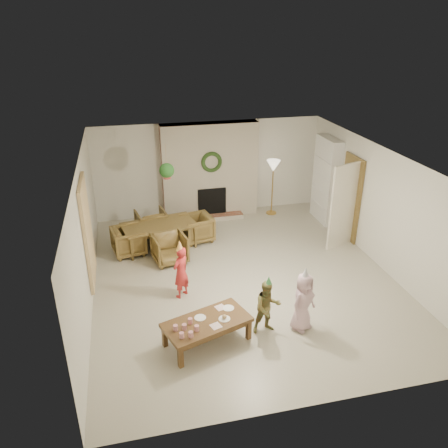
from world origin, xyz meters
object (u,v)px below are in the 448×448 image
object	(u,v)px
coffee_table_top	(207,322)
dining_table	(160,236)
dining_chair_far	(151,223)
dining_chair_left	(129,241)
dining_chair_near	(170,248)
child_pink	(303,302)
child_red	(181,272)
child_plaid	(267,307)
dining_chair_right	(197,228)

from	to	relation	value
coffee_table_top	dining_table	bearing A→B (deg)	77.78
dining_chair_far	dining_chair_left	bearing A→B (deg)	45.00
dining_chair_near	dining_chair_far	xyz separation A→B (m)	(-0.28, 1.43, 0.00)
child_pink	child_red	bearing A→B (deg)	110.95
dining_table	child_plaid	world-z (taller)	child_plaid
dining_chair_left	coffee_table_top	bearing A→B (deg)	-172.68
dining_chair_near	child_plaid	world-z (taller)	child_plaid
coffee_table_top	dining_chair_left	bearing A→B (deg)	89.45
dining_table	dining_chair_far	bearing A→B (deg)	90.00
dining_chair_far	dining_chair_right	distance (m)	1.16
dining_chair_right	coffee_table_top	world-z (taller)	dining_chair_right
dining_table	dining_chair_far	world-z (taller)	dining_chair_far
dining_chair_far	child_pink	world-z (taller)	child_pink
dining_table	dining_chair_right	world-z (taller)	dining_chair_right
dining_chair_far	dining_chair_right	world-z (taller)	same
dining_chair_near	child_red	xyz separation A→B (m)	(0.06, -1.38, 0.20)
dining_chair_left	dining_chair_far	bearing A→B (deg)	-45.00
dining_table	coffee_table_top	world-z (taller)	dining_table
child_red	child_plaid	size ratio (longest dim) A/B	1.08
dining_chair_near	child_pink	distance (m)	3.42
dining_chair_near	coffee_table_top	bearing A→B (deg)	-95.47
dining_table	dining_chair_near	xyz separation A→B (m)	(0.14, -0.71, 0.03)
child_red	child_pink	bearing A→B (deg)	100.64
dining_chair_left	dining_chair_right	distance (m)	1.63
dining_chair_left	child_pink	xyz separation A→B (m)	(2.78, -3.40, 0.21)
dining_chair_far	child_plaid	bearing A→B (deg)	99.85
dining_chair_near	dining_chair_right	xyz separation A→B (m)	(0.75, 0.89, 0.00)
dining_chair_near	child_plaid	bearing A→B (deg)	-75.50
dining_chair_near	dining_chair_far	bearing A→B (deg)	90.00
dining_chair_near	dining_chair_left	xyz separation A→B (m)	(-0.85, 0.57, 0.00)
dining_chair_right	child_pink	size ratio (longest dim) A/B	0.66
dining_chair_near	coffee_table_top	xyz separation A→B (m)	(0.27, -2.83, 0.07)
dining_chair_near	dining_chair_right	distance (m)	1.16
child_red	child_plaid	distance (m)	1.87
dining_chair_near	dining_chair_left	size ratio (longest dim) A/B	1.00
coffee_table_top	child_plaid	bearing A→B (deg)	-15.59
dining_chair_far	dining_chair_right	size ratio (longest dim) A/B	1.00
dining_chair_far	coffee_table_top	world-z (taller)	dining_chair_far
dining_table	dining_chair_left	xyz separation A→B (m)	(-0.71, -0.14, 0.03)
dining_chair_right	child_red	xyz separation A→B (m)	(-0.69, -2.27, 0.20)
dining_chair_near	child_plaid	xyz separation A→B (m)	(1.32, -2.77, 0.17)
dining_chair_near	child_pink	size ratio (longest dim) A/B	0.66
dining_chair_left	child_red	world-z (taller)	child_red
coffee_table_top	child_pink	world-z (taller)	child_pink
dining_table	child_red	bearing A→B (deg)	-95.62
coffee_table_top	dining_chair_far	bearing A→B (deg)	78.52
child_red	child_plaid	bearing A→B (deg)	90.54
dining_chair_right	child_plaid	world-z (taller)	child_plaid
dining_chair_far	child_red	distance (m)	2.83
dining_chair_right	child_plaid	distance (m)	3.70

